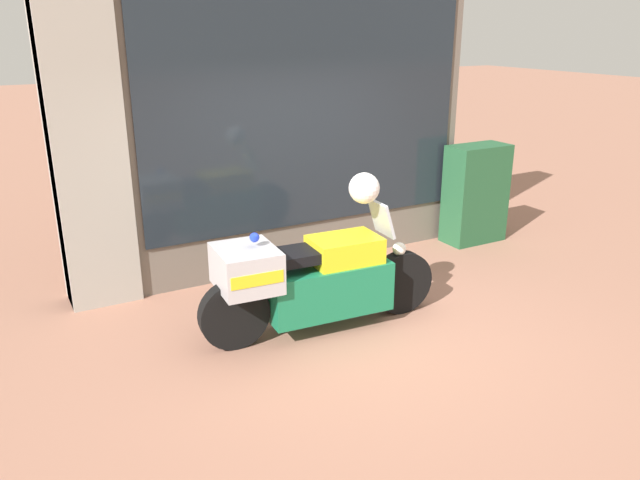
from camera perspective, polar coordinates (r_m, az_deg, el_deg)
ground_plane at (r=6.30m, az=4.51°, el=-7.85°), size 60.00×60.00×0.00m
shop_building at (r=7.29m, az=-6.20°, el=11.02°), size 5.04×0.55×3.66m
window_display at (r=7.88m, az=-1.82°, el=1.61°), size 3.87×0.30×2.03m
paramedic_motorcycle at (r=5.97m, az=-0.86°, el=-3.57°), size 2.46×0.69×1.23m
utility_cabinet at (r=8.76m, az=14.03°, el=4.12°), size 0.83×0.44×1.33m
white_helmet at (r=5.94m, az=4.06°, el=4.75°), size 0.30×0.30×0.30m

